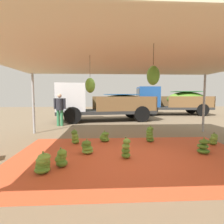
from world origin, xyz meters
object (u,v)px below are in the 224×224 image
object	(u,v)px
cargo_truck_main	(101,103)
worker_0	(60,107)
banana_bunch_4	(105,137)
banana_bunch_7	(150,135)
banana_bunch_8	(87,147)
banana_bunch_3	(213,140)
banana_bunch_6	(203,147)
banana_bunch_0	(61,158)
banana_bunch_2	(126,149)
banana_bunch_5	(43,164)
cargo_truck_far	(171,100)
banana_bunch_1	(75,137)

from	to	relation	value
cargo_truck_main	worker_0	world-z (taller)	cargo_truck_main
banana_bunch_4	banana_bunch_7	bearing A→B (deg)	-4.65
banana_bunch_4	banana_bunch_8	distance (m)	1.47
banana_bunch_3	banana_bunch_6	size ratio (longest dim) A/B	0.87
banana_bunch_0	cargo_truck_main	distance (m)	8.08
banana_bunch_2	banana_bunch_5	bearing A→B (deg)	-156.69
banana_bunch_5	cargo_truck_main	bearing A→B (deg)	81.68
banana_bunch_2	cargo_truck_far	xyz separation A→B (m)	(5.40, 11.09, 0.99)
banana_bunch_4	cargo_truck_main	distance (m)	5.76
banana_bunch_5	banana_bunch_4	bearing A→B (deg)	63.03
banana_bunch_7	worker_0	bearing A→B (deg)	136.49
banana_bunch_1	banana_bunch_4	size ratio (longest dim) A/B	1.05
banana_bunch_7	banana_bunch_1	bearing A→B (deg)	-176.69
banana_bunch_8	banana_bunch_5	bearing A→B (deg)	-123.21
banana_bunch_5	cargo_truck_main	size ratio (longest dim) A/B	0.07
banana_bunch_5	banana_bunch_6	size ratio (longest dim) A/B	0.96
banana_bunch_5	worker_0	size ratio (longest dim) A/B	0.27
banana_bunch_3	cargo_truck_main	world-z (taller)	cargo_truck_main
banana_bunch_3	banana_bunch_7	bearing A→B (deg)	165.21
banana_bunch_8	cargo_truck_far	size ratio (longest dim) A/B	0.07
banana_bunch_4	worker_0	bearing A→B (deg)	123.06
banana_bunch_4	cargo_truck_main	xyz separation A→B (m)	(-0.13, 5.67, 1.02)
banana_bunch_3	cargo_truck_main	bearing A→B (deg)	120.64
banana_bunch_4	banana_bunch_5	bearing A→B (deg)	-116.97
banana_bunch_3	banana_bunch_8	size ratio (longest dim) A/B	0.95
banana_bunch_6	worker_0	xyz separation A→B (m)	(-5.17, 5.19, 0.83)
banana_bunch_0	banana_bunch_7	bearing A→B (deg)	39.40
banana_bunch_2	banana_bunch_5	xyz separation A→B (m)	(-1.88, -0.81, -0.05)
banana_bunch_1	banana_bunch_7	bearing A→B (deg)	3.31
banana_bunch_6	cargo_truck_main	bearing A→B (deg)	112.05
cargo_truck_far	banana_bunch_3	bearing A→B (deg)	-103.13
banana_bunch_1	banana_bunch_4	bearing A→B (deg)	15.68
banana_bunch_4	banana_bunch_7	world-z (taller)	banana_bunch_7
banana_bunch_2	cargo_truck_main	distance (m)	7.59
banana_bunch_6	banana_bunch_0	bearing A→B (deg)	-168.57
banana_bunch_4	banana_bunch_5	distance (m)	2.96
banana_bunch_7	worker_0	size ratio (longest dim) A/B	0.33
banana_bunch_0	cargo_truck_far	world-z (taller)	cargo_truck_far
banana_bunch_1	banana_bunch_7	xyz separation A→B (m)	(2.62, 0.15, 0.03)
banana_bunch_8	cargo_truck_main	distance (m)	7.13
banana_bunch_8	cargo_truck_main	bearing A→B (deg)	86.87
banana_bunch_1	banana_bunch_6	distance (m)	4.00
worker_0	banana_bunch_7	bearing A→B (deg)	-43.51
banana_bunch_0	cargo_truck_far	bearing A→B (deg)	58.92
cargo_truck_far	banana_bunch_5	bearing A→B (deg)	-121.46
banana_bunch_8	banana_bunch_3	bearing A→B (deg)	9.75
banana_bunch_6	worker_0	distance (m)	7.37
banana_bunch_5	banana_bunch_8	xyz separation A→B (m)	(0.83, 1.27, -0.02)
banana_bunch_3	worker_0	distance (m)	7.45
banana_bunch_4	banana_bunch_3	bearing A→B (deg)	-10.36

